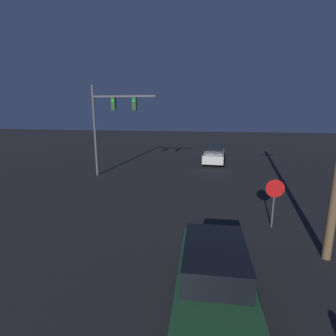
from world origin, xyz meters
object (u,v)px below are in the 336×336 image
(traffic_signal_mast, at_px, (109,117))
(car_near, at_px, (214,279))
(car_far, at_px, (214,154))
(stop_sign, at_px, (274,194))

(traffic_signal_mast, bearing_deg, car_near, -59.17)
(car_far, xyz_separation_m, stop_sign, (2.29, -13.43, 0.64))
(car_near, relative_size, car_far, 0.99)
(car_near, relative_size, stop_sign, 2.27)
(car_near, height_order, stop_sign, stop_sign)
(car_near, distance_m, traffic_signal_mast, 14.97)
(car_far, bearing_deg, stop_sign, 102.89)
(traffic_signal_mast, height_order, stop_sign, traffic_signal_mast)
(stop_sign, bearing_deg, car_far, 99.66)
(car_near, bearing_deg, stop_sign, -117.28)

